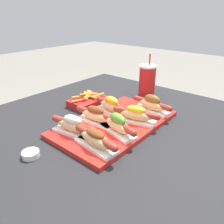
% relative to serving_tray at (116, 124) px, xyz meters
% --- Properties ---
extents(patio_table, '(1.29, 1.20, 0.70)m').
position_rel_serving_tray_xyz_m(patio_table, '(-0.05, 0.00, -0.36)').
color(patio_table, '#232326').
rests_on(patio_table, ground_plane).
extents(serving_tray, '(0.53, 0.31, 0.02)m').
position_rel_serving_tray_xyz_m(serving_tray, '(0.00, 0.00, 0.00)').
color(serving_tray, red).
rests_on(serving_tray, patio_table).
extents(hot_dog_0, '(0.08, 0.21, 0.07)m').
position_rel_serving_tray_xyz_m(hot_dog_0, '(-0.19, -0.07, 0.04)').
color(hot_dog_0, white).
rests_on(hot_dog_0, serving_tray).
extents(hot_dog_1, '(0.10, 0.20, 0.08)m').
position_rel_serving_tray_xyz_m(hot_dog_1, '(-0.06, -0.06, 0.04)').
color(hot_dog_1, white).
rests_on(hot_dog_1, serving_tray).
extents(hot_dog_2, '(0.10, 0.20, 0.07)m').
position_rel_serving_tray_xyz_m(hot_dog_2, '(0.05, -0.06, 0.04)').
color(hot_dog_2, white).
rests_on(hot_dog_2, serving_tray).
extents(hot_dog_3, '(0.07, 0.21, 0.08)m').
position_rel_serving_tray_xyz_m(hot_dog_3, '(0.19, -0.06, 0.04)').
color(hot_dog_3, white).
rests_on(hot_dog_3, serving_tray).
extents(hot_dog_4, '(0.09, 0.21, 0.08)m').
position_rel_serving_tray_xyz_m(hot_dog_4, '(-0.18, 0.06, 0.04)').
color(hot_dog_4, white).
rests_on(hot_dog_4, serving_tray).
extents(hot_dog_5, '(0.07, 0.21, 0.07)m').
position_rel_serving_tray_xyz_m(hot_dog_5, '(-0.06, 0.06, 0.04)').
color(hot_dog_5, white).
rests_on(hot_dog_5, serving_tray).
extents(hot_dog_6, '(0.09, 0.21, 0.08)m').
position_rel_serving_tray_xyz_m(hot_dog_6, '(0.06, 0.07, 0.04)').
color(hot_dog_6, white).
rests_on(hot_dog_6, serving_tray).
extents(sauce_bowl, '(0.06, 0.06, 0.02)m').
position_rel_serving_tray_xyz_m(sauce_bowl, '(-0.35, 0.08, 0.00)').
color(sauce_bowl, white).
rests_on(sauce_bowl, patio_table).
extents(drink_cup, '(0.09, 0.09, 0.24)m').
position_rel_serving_tray_xyz_m(drink_cup, '(0.39, 0.09, 0.08)').
color(drink_cup, red).
rests_on(drink_cup, patio_table).
extents(fries_basket, '(0.19, 0.13, 0.06)m').
position_rel_serving_tray_xyz_m(fries_basket, '(0.08, 0.25, 0.01)').
color(fries_basket, red).
rests_on(fries_basket, patio_table).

